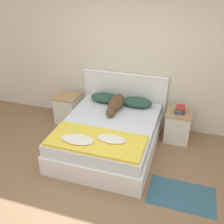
% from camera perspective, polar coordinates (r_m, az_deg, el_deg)
% --- Properties ---
extents(ground_plane, '(16.00, 16.00, 0.00)m').
position_cam_1_polar(ground_plane, '(3.85, -4.11, -17.46)').
color(ground_plane, '#896647').
extents(wall_back, '(9.00, 0.06, 2.55)m').
position_cam_1_polar(wall_back, '(4.93, 4.56, 10.98)').
color(wall_back, beige).
rests_on(wall_back, ground_plane).
extents(bed, '(1.56, 1.91, 0.53)m').
position_cam_1_polar(bed, '(4.49, -0.75, -5.27)').
color(bed, white).
rests_on(bed, ground_plane).
extents(headboard, '(1.64, 0.06, 1.06)m').
position_cam_1_polar(headboard, '(5.17, 2.67, 3.23)').
color(headboard, white).
rests_on(headboard, ground_plane).
extents(nightstand_left, '(0.45, 0.45, 0.57)m').
position_cam_1_polar(nightstand_left, '(5.38, -9.63, 0.77)').
color(nightstand_left, silver).
rests_on(nightstand_left, ground_plane).
extents(nightstand_right, '(0.45, 0.45, 0.57)m').
position_cam_1_polar(nightstand_right, '(4.87, 14.09, -2.93)').
color(nightstand_right, silver).
rests_on(nightstand_right, ground_plane).
extents(pillow_left, '(0.57, 0.34, 0.15)m').
position_cam_1_polar(pillow_left, '(5.01, -1.51, 3.14)').
color(pillow_left, '#284C3D').
rests_on(pillow_left, bed).
extents(pillow_right, '(0.57, 0.34, 0.15)m').
position_cam_1_polar(pillow_right, '(4.86, 5.46, 2.16)').
color(pillow_right, '#284C3D').
rests_on(pillow_right, bed).
extents(quilt, '(1.44, 0.66, 0.08)m').
position_cam_1_polar(quilt, '(3.88, -3.67, -6.19)').
color(quilt, yellow).
rests_on(quilt, bed).
extents(dog, '(0.25, 0.82, 0.22)m').
position_cam_1_polar(dog, '(4.73, 0.81, 1.84)').
color(dog, brown).
rests_on(dog, bed).
extents(book_stack, '(0.18, 0.22, 0.11)m').
position_cam_1_polar(book_stack, '(4.70, 14.56, 0.50)').
color(book_stack, '#703D7F').
rests_on(book_stack, nightstand_right).
extents(rug, '(0.93, 0.58, 0.00)m').
position_cam_1_polar(rug, '(3.95, 14.85, -17.10)').
color(rug, '#335B70').
rests_on(rug, ground_plane).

